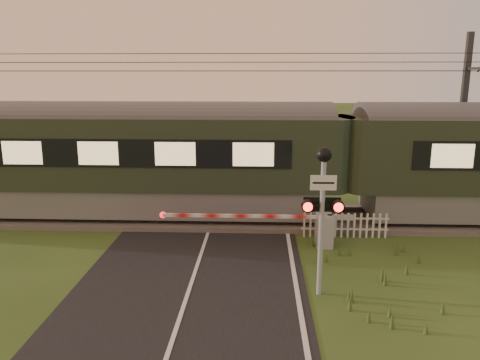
{
  "coord_description": "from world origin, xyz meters",
  "views": [
    {
      "loc": [
        1.78,
        -10.52,
        5.4
      ],
      "look_at": [
        1.18,
        3.2,
        2.28
      ],
      "focal_mm": 35.0,
      "sensor_mm": 36.0,
      "label": 1
    }
  ],
  "objects_px": {
    "crossing_signal": "(323,195)",
    "boom_gate": "(315,228)",
    "picket_fence": "(345,225)",
    "train": "(344,160)",
    "catenary_mast": "(463,119)"
  },
  "relations": [
    {
      "from": "crossing_signal",
      "to": "catenary_mast",
      "type": "xyz_separation_m",
      "value": [
        6.63,
        8.34,
        1.07
      ]
    },
    {
      "from": "picket_fence",
      "to": "crossing_signal",
      "type": "bearing_deg",
      "value": -107.95
    },
    {
      "from": "boom_gate",
      "to": "picket_fence",
      "type": "xyz_separation_m",
      "value": [
        1.09,
        0.78,
        -0.14
      ]
    },
    {
      "from": "crossing_signal",
      "to": "catenary_mast",
      "type": "distance_m",
      "value": 10.71
    },
    {
      "from": "boom_gate",
      "to": "train",
      "type": "bearing_deg",
      "value": 64.53
    },
    {
      "from": "catenary_mast",
      "to": "picket_fence",
      "type": "bearing_deg",
      "value": -141.92
    },
    {
      "from": "crossing_signal",
      "to": "catenary_mast",
      "type": "height_order",
      "value": "catenary_mast"
    },
    {
      "from": "picket_fence",
      "to": "boom_gate",
      "type": "bearing_deg",
      "value": -144.31
    },
    {
      "from": "train",
      "to": "crossing_signal",
      "type": "distance_m",
      "value": 6.31
    },
    {
      "from": "crossing_signal",
      "to": "boom_gate",
      "type": "bearing_deg",
      "value": 85.34
    },
    {
      "from": "train",
      "to": "catenary_mast",
      "type": "xyz_separation_m",
      "value": [
        5.07,
        2.23,
        1.31
      ]
    },
    {
      "from": "train",
      "to": "catenary_mast",
      "type": "relative_size",
      "value": 6.27
    },
    {
      "from": "train",
      "to": "picket_fence",
      "type": "relative_size",
      "value": 14.97
    },
    {
      "from": "boom_gate",
      "to": "catenary_mast",
      "type": "relative_size",
      "value": 0.89
    },
    {
      "from": "train",
      "to": "crossing_signal",
      "type": "height_order",
      "value": "train"
    }
  ]
}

